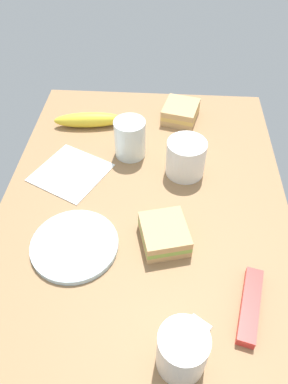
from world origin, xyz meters
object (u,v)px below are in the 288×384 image
sandwich_main (164,234)px  snack_bar (250,305)px  paper_napkin (71,173)px  glass_of_milk (130,140)px  coffee_mug_milky (186,157)px  sandwich_side (181,112)px  coffee_mug_black (182,350)px  banana (89,120)px  plate_of_food (75,245)px

sandwich_main → snack_bar: (-13.57, -15.45, -1.20)cm
paper_napkin → glass_of_milk: bearing=-59.2°
coffee_mug_milky → sandwich_side: (21.90, 1.03, -2.35)cm
coffee_mug_milky → paper_napkin: (-2.42, 27.33, -4.40)cm
paper_napkin → sandwich_main: bearing=-128.9°
coffee_mug_black → banana: bearing=22.3°
coffee_mug_milky → banana: 31.00cm
plate_of_food → banana: size_ratio=0.92×
sandwich_side → snack_bar: 57.75cm
plate_of_food → sandwich_main: size_ratio=1.48×
plate_of_food → coffee_mug_milky: 32.63cm
sandwich_main → sandwich_side: size_ratio=1.00×
sandwich_main → glass_of_milk: 28.41cm
coffee_mug_milky → banana: coffee_mug_milky is taller
coffee_mug_black → coffee_mug_milky: (44.39, -0.98, 0.02)cm
coffee_mug_milky → sandwich_main: size_ratio=1.00×
coffee_mug_milky → plate_of_food: bearing=136.9°
sandwich_side → glass_of_milk: (-16.14, 12.61, 2.29)cm
plate_of_food → sandwich_main: sandwich_main is taller
glass_of_milk → snack_bar: size_ratio=0.68×
plate_of_food → banana: 40.52cm
coffee_mug_milky → banana: bearing=57.4°
coffee_mug_black → snack_bar: (9.84, -12.12, -3.53)cm
sandwich_main → banana: bearing=30.0°
banana → paper_napkin: size_ratio=1.24×
glass_of_milk → paper_napkin: size_ratio=0.63×
sandwich_main → paper_napkin: (18.56, 23.02, -2.05)cm
plate_of_food → snack_bar: size_ratio=1.23×
glass_of_milk → banana: (10.88, 12.39, -2.47)cm
banana → sandwich_side: bearing=-78.1°
banana → snack_bar: size_ratio=1.34×
sandwich_side → banana: sandwich_side is taller
banana → sandwich_main: bearing=-150.0°
sandwich_main → banana: (37.62, 21.72, -0.18)cm
sandwich_side → glass_of_milk: size_ratio=1.21×
coffee_mug_milky → snack_bar: size_ratio=0.83×
glass_of_milk → snack_bar: glass_of_milk is taller
banana → paper_napkin: (-19.05, 1.30, -1.87)cm
snack_bar → paper_napkin: size_ratio=0.93×
sandwich_main → sandwich_side: same height
coffee_mug_black → sandwich_side: size_ratio=0.83×
sandwich_side → paper_napkin: (-24.31, 26.30, -2.05)cm
sandwich_main → paper_napkin: 29.64cm
plate_of_food → banana: (40.30, 3.92, 1.42)cm
sandwich_side → paper_napkin: sandwich_side is taller
coffee_mug_milky → snack_bar: bearing=-162.1°
snack_bar → coffee_mug_black: bearing=142.8°
sandwich_main → sandwich_side: bearing=-4.4°
coffee_mug_milky → glass_of_milk: 14.80cm
coffee_mug_black → paper_napkin: bearing=32.1°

